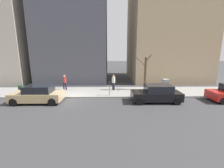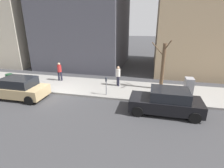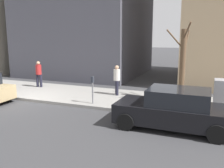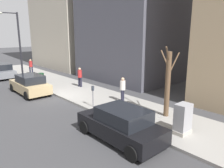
{
  "view_description": "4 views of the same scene",
  "coord_description": "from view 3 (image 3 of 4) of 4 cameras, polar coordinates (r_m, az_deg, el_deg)",
  "views": [
    {
      "loc": [
        -13.57,
        -3.83,
        4.29
      ],
      "look_at": [
        -0.47,
        -4.05,
        1.48
      ],
      "focal_mm": 24.0,
      "sensor_mm": 36.0,
      "label": 1
    },
    {
      "loc": [
        -11.0,
        -6.87,
        5.23
      ],
      "look_at": [
        0.88,
        -4.15,
        0.87
      ],
      "focal_mm": 28.0,
      "sensor_mm": 36.0,
      "label": 2
    },
    {
      "loc": [
        -10.2,
        -9.05,
        3.46
      ],
      "look_at": [
        1.24,
        -4.52,
        1.03
      ],
      "focal_mm": 40.0,
      "sensor_mm": 36.0,
      "label": 3
    },
    {
      "loc": [
        -7.34,
        -14.39,
        4.72
      ],
      "look_at": [
        1.28,
        -4.67,
        1.64
      ],
      "focal_mm": 35.0,
      "sensor_mm": 36.0,
      "label": 4
    }
  ],
  "objects": [
    {
      "name": "bare_tree",
      "position": [
        12.95,
        15.79,
        4.54
      ],
      "size": [
        1.55,
        1.34,
        3.92
      ],
      "color": "brown",
      "rests_on": "sidewalk"
    },
    {
      "name": "pedestrian_midblock",
      "position": [
        16.65,
        -16.41,
        2.52
      ],
      "size": [
        0.36,
        0.4,
        1.66
      ],
      "rotation": [
        0.0,
        0.0,
        4.9
      ],
      "color": "#1E1E2D",
      "rests_on": "sidewalk"
    },
    {
      "name": "sidewalk",
      "position": [
        15.56,
        -14.59,
        -1.76
      ],
      "size": [
        4.0,
        36.0,
        0.15
      ],
      "primitive_type": "cube",
      "color": "gray",
      "rests_on": "ground"
    },
    {
      "name": "ground_plane",
      "position": [
        14.07,
        -19.37,
        -3.72
      ],
      "size": [
        120.0,
        120.0,
        0.0
      ],
      "primitive_type": "plane",
      "color": "#38383A"
    },
    {
      "name": "utility_box",
      "position": [
        11.8,
        23.47,
        -2.56
      ],
      "size": [
        0.83,
        0.61,
        1.43
      ],
      "color": "#A8A399",
      "rests_on": "sidewalk"
    },
    {
      "name": "pedestrian_near_meter",
      "position": [
        13.86,
        1.11,
        1.31
      ],
      "size": [
        0.37,
        0.36,
        1.66
      ],
      "rotation": [
        0.0,
        0.0,
        3.63
      ],
      "color": "#1E1E2D",
      "rests_on": "sidewalk"
    },
    {
      "name": "parking_meter",
      "position": [
        12.12,
        -4.46,
        -0.68
      ],
      "size": [
        0.14,
        0.1,
        1.35
      ],
      "color": "slate",
      "rests_on": "sidewalk"
    },
    {
      "name": "parked_car_black",
      "position": [
        9.6,
        13.99,
        -5.67
      ],
      "size": [
        1.94,
        4.21,
        1.52
      ],
      "rotation": [
        0.0,
        0.0,
        -0.01
      ],
      "color": "black",
      "rests_on": "ground"
    }
  ]
}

